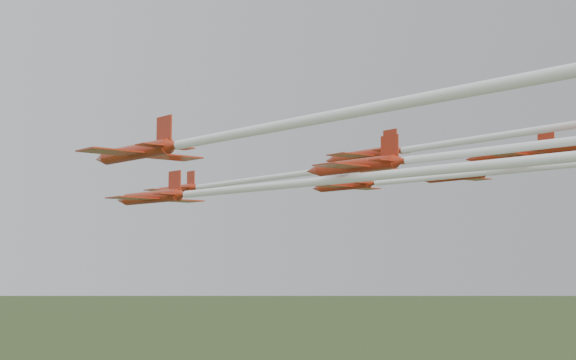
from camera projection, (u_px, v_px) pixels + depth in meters
jet_lead at (219, 184)px, 86.24m from camera, size 8.14×43.91×2.42m
jet_row2_left at (255, 187)px, 65.28m from camera, size 12.27×62.54×2.83m
jet_row2_right at (453, 176)px, 78.29m from camera, size 9.07×58.25×2.40m
jet_row3_left at (252, 131)px, 51.54m from camera, size 11.22×60.98×2.92m
jet_row3_mid at (456, 142)px, 65.00m from camera, size 8.36×48.91×2.50m
jet_row3_right at (532, 169)px, 81.42m from camera, size 8.08×45.23×2.40m
jet_row4_left at (493, 150)px, 49.99m from camera, size 9.06×49.87×2.40m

